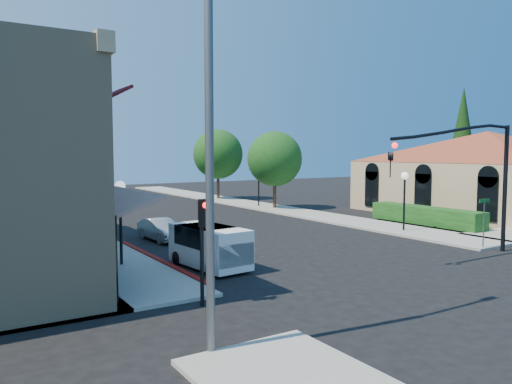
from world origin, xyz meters
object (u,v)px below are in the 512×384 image
parked_car_b (161,230)px  parked_car_d (87,203)px  street_tree_b (218,154)px  lamppost_left_far (54,183)px  white_van (210,244)px  signal_mast_arm (479,167)px  lamppost_right_far (259,176)px  cobra_streetlight (223,129)px  conifer_far (462,135)px  lamppost_left_near (120,201)px  street_name_sign (484,215)px  lamppost_right_near (405,186)px  secondary_signal (203,232)px  parked_car_a (214,247)px  parked_car_c (88,213)px  street_tree_a (275,159)px

parked_car_b → parked_car_d: 15.97m
street_tree_b → parked_car_d: bearing=-167.5°
lamppost_left_far → white_van: size_ratio=0.89×
street_tree_b → signal_mast_arm: size_ratio=0.88×
lamppost_right_far → parked_car_b: (-13.30, -11.00, -2.15)m
lamppost_right_far → white_van: bearing=-127.7°
lamppost_left_far → parked_car_d: bearing=62.1°
cobra_streetlight → lamppost_left_far: cobra_streetlight is taller
conifer_far → lamppost_left_near: 38.02m
street_name_sign → parked_car_b: 16.41m
street_name_sign → lamppost_left_near: 17.05m
conifer_far → lamppost_right_near: conifer_far is taller
secondary_signal → parked_car_a: (3.20, 5.44, -1.69)m
secondary_signal → white_van: size_ratio=0.83×
street_tree_b → parked_car_c: bearing=-148.9°
cobra_streetlight → lamppost_left_near: bearing=86.3°
conifer_far → cobra_streetlight: size_ratio=1.18×
white_van → parked_car_d: white_van is taller
lamppost_right_far → parked_car_b: 17.39m
street_tree_b → white_van: size_ratio=1.75×
secondary_signal → parked_car_b: size_ratio=0.93×
lamppost_left_near → parked_car_a: bearing=-17.3°
street_tree_b → white_van: street_tree_b is taller
street_tree_a → lamppost_left_near: size_ratio=1.82×
conifer_far → street_tree_b: 23.83m
street_tree_b → lamppost_left_far: 20.06m
white_van → parked_car_b: bearing=84.4°
street_name_sign → parked_car_c: bearing=123.4°
secondary_signal → lamppost_right_near: bearing=21.8°
lamppost_left_near → lamppost_left_far: 14.00m
street_tree_b → lamppost_right_near: size_ratio=1.97×
lamppost_right_near → cobra_streetlight: bearing=-150.5°
secondary_signal → lamppost_left_far: bearing=91.4°
signal_mast_arm → parked_car_c: (-12.06, 21.45, -3.56)m
secondary_signal → lamppost_left_far: size_ratio=0.93×
street_tree_a → parked_car_d: size_ratio=1.34×
street_tree_a → lamppost_right_near: size_ratio=1.82×
lamppost_right_far → cobra_streetlight: bearing=-124.2°
street_tree_a → street_tree_b: bearing=90.0°
lamppost_right_near → parked_car_c: lamppost_right_near is taller
street_name_sign → parked_car_d: 29.48m
parked_car_a → parked_car_c: (-1.40, 16.10, -0.11)m
cobra_streetlight → parked_car_a: size_ratio=2.51×
street_name_sign → lamppost_right_near: size_ratio=0.70×
street_tree_a → street_tree_b: (0.00, 10.00, 0.35)m
parked_car_a → lamppost_right_far: bearing=60.1°
white_van → cobra_streetlight: bearing=-114.9°
secondary_signal → street_name_sign: (15.50, 0.79, -0.62)m
lamppost_left_far → lamppost_right_far: 17.12m
street_tree_a → street_name_sign: (-1.30, -19.80, -2.50)m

